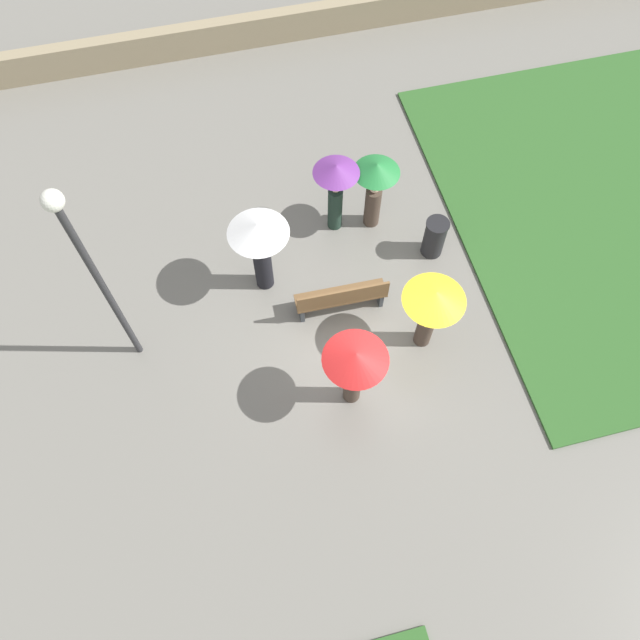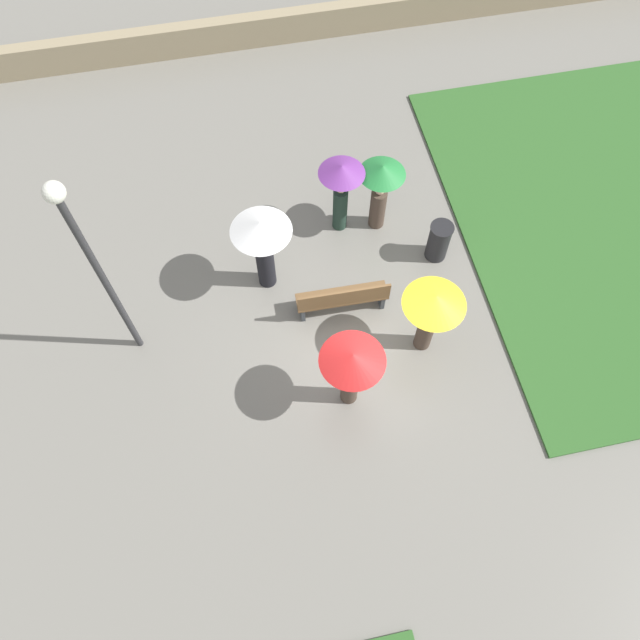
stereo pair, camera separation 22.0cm
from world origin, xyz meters
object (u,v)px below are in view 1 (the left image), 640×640
(crowd_person_red, at_px, (355,365))
(crowd_person_green, at_px, (375,183))
(crowd_person_white, at_px, (260,241))
(lamp_post, at_px, (90,265))
(crowd_person_yellow, at_px, (433,304))
(trash_bin, at_px, (434,238))
(park_bench, at_px, (342,298))
(crowd_person_purple, at_px, (336,185))

(crowd_person_red, relative_size, crowd_person_green, 1.02)
(crowd_person_white, bearing_deg, lamp_post, -115.82)
(crowd_person_yellow, bearing_deg, lamp_post, -72.66)
(trash_bin, relative_size, crowd_person_green, 0.53)
(park_bench, bearing_deg, crowd_person_green, -119.75)
(crowd_person_yellow, bearing_deg, crowd_person_purple, -134.08)
(crowd_person_yellow, bearing_deg, trash_bin, -174.80)
(lamp_post, height_order, crowd_person_red, lamp_post)
(crowd_person_purple, xyz_separation_m, crowd_person_green, (-0.79, 0.11, -0.06))
(crowd_person_yellow, relative_size, crowd_person_green, 1.01)
(crowd_person_red, bearing_deg, lamp_post, 42.94)
(crowd_person_white, bearing_deg, park_bench, 8.56)
(trash_bin, xyz_separation_m, crowd_person_white, (3.57, -0.08, 0.96))
(park_bench, xyz_separation_m, crowd_person_purple, (-0.41, -2.08, 0.84))
(lamp_post, distance_m, crowd_person_purple, 5.15)
(trash_bin, bearing_deg, crowd_person_purple, -32.74)
(crowd_person_purple, relative_size, crowd_person_yellow, 1.03)
(lamp_post, bearing_deg, park_bench, 178.92)
(trash_bin, xyz_separation_m, crowd_person_red, (2.51, 2.75, 0.90))
(crowd_person_purple, bearing_deg, lamp_post, 6.92)
(crowd_person_purple, height_order, crowd_person_red, crowd_person_purple)
(crowd_person_yellow, distance_m, crowd_person_green, 3.02)
(crowd_person_red, xyz_separation_m, crowd_person_white, (1.06, -2.83, 0.05))
(crowd_person_purple, relative_size, crowd_person_red, 1.02)
(park_bench, xyz_separation_m, crowd_person_green, (-1.20, -1.98, 0.77))
(lamp_post, bearing_deg, crowd_person_green, -160.02)
(crowd_person_purple, distance_m, crowd_person_white, 2.07)
(crowd_person_green, bearing_deg, crowd_person_red, -91.92)
(park_bench, relative_size, crowd_person_white, 0.93)
(crowd_person_red, bearing_deg, crowd_person_yellow, -84.38)
(crowd_person_red, height_order, crowd_person_green, crowd_person_red)
(crowd_person_yellow, bearing_deg, crowd_person_red, -35.29)
(trash_bin, distance_m, crowd_person_green, 1.66)
(trash_bin, relative_size, crowd_person_purple, 0.51)
(crowd_person_yellow, height_order, crowd_person_red, crowd_person_red)
(trash_bin, bearing_deg, lamp_post, 7.68)
(lamp_post, distance_m, crowd_person_red, 4.49)
(crowd_person_yellow, xyz_separation_m, crowd_person_green, (0.16, -3.01, -0.15))
(park_bench, height_order, crowd_person_purple, crowd_person_purple)
(park_bench, distance_m, crowd_person_white, 1.93)
(crowd_person_yellow, xyz_separation_m, crowd_person_white, (2.70, -2.04, 0.04))
(crowd_person_yellow, distance_m, crowd_person_red, 1.83)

